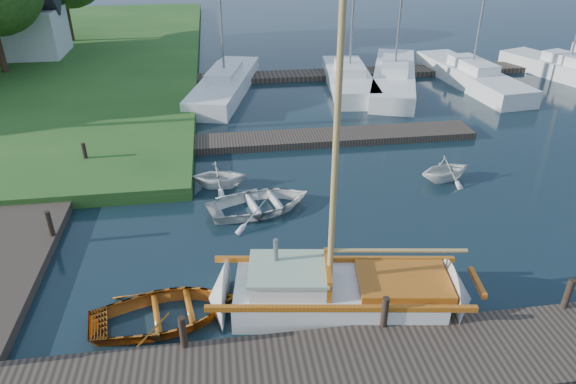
{
  "coord_description": "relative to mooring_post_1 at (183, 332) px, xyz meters",
  "views": [
    {
      "loc": [
        -1.92,
        -13.47,
        8.65
      ],
      "look_at": [
        0.0,
        0.0,
        1.2
      ],
      "focal_mm": 32.0,
      "sensor_mm": 36.0,
      "label": 1
    }
  ],
  "objects": [
    {
      "name": "tender_b",
      "position": [
        0.95,
        7.91,
        -0.17
      ],
      "size": [
        2.14,
        1.89,
        1.06
      ],
      "primitive_type": "imported",
      "rotation": [
        0.0,
        0.0,
        1.49
      ],
      "color": "white",
      "rests_on": "ground"
    },
    {
      "name": "mooring_post_3",
      "position": [
        9.0,
        0.0,
        0.0
      ],
      "size": [
        0.16,
        0.16,
        0.8
      ],
      "primitive_type": "cylinder",
      "color": "black",
      "rests_on": "near_dock"
    },
    {
      "name": "marina_boat_6",
      "position": [
        21.53,
        18.73,
        -0.14
      ],
      "size": [
        4.86,
        8.51,
        9.54
      ],
      "rotation": [
        0.0,
        0.0,
        1.92
      ],
      "color": "white",
      "rests_on": "ground"
    },
    {
      "name": "marina_boat_3",
      "position": [
        10.98,
        18.77,
        -0.14
      ],
      "size": [
        5.42,
        10.17,
        11.32
      ],
      "rotation": [
        0.0,
        0.0,
        1.23
      ],
      "color": "white",
      "rests_on": "ground"
    },
    {
      "name": "left_dock",
      "position": [
        -5.0,
        7.0,
        -0.55
      ],
      "size": [
        2.2,
        18.0,
        0.3
      ],
      "primitive_type": "cube",
      "color": "#2B231C",
      "rests_on": "ground"
    },
    {
      "name": "sailboat",
      "position": [
        3.83,
        1.11,
        -0.36
      ],
      "size": [
        7.36,
        2.96,
        9.83
      ],
      "rotation": [
        0.0,
        0.0,
        -0.14
      ],
      "color": "white",
      "rests_on": "ground"
    },
    {
      "name": "mooring_post_2",
      "position": [
        4.5,
        0.0,
        0.0
      ],
      "size": [
        0.16,
        0.16,
        0.8
      ],
      "primitive_type": "cylinder",
      "color": "black",
      "rests_on": "near_dock"
    },
    {
      "name": "tender_d",
      "position": [
        9.12,
        7.27,
        -0.17
      ],
      "size": [
        2.36,
        2.16,
        1.06
      ],
      "primitive_type": "imported",
      "rotation": [
        0.0,
        0.0,
        1.8
      ],
      "color": "white",
      "rests_on": "ground"
    },
    {
      "name": "near_dock",
      "position": [
        3.0,
        -1.0,
        -0.55
      ],
      "size": [
        18.0,
        2.2,
        0.3
      ],
      "primitive_type": "cube",
      "color": "#2B231C",
      "rests_on": "ground"
    },
    {
      "name": "pontoon",
      "position": [
        13.0,
        21.0,
        -0.55
      ],
      "size": [
        30.0,
        1.6,
        0.3
      ],
      "primitive_type": "cube",
      "color": "#2B231C",
      "rests_on": "ground"
    },
    {
      "name": "tender_a",
      "position": [
        2.22,
        6.08,
        -0.34
      ],
      "size": [
        3.94,
        3.23,
        0.71
      ],
      "primitive_type": "imported",
      "rotation": [
        0.0,
        0.0,
        1.82
      ],
      "color": "white",
      "rests_on": "ground"
    },
    {
      "name": "ground",
      "position": [
        3.0,
        5.0,
        -0.7
      ],
      "size": [
        160.0,
        160.0,
        0.0
      ],
      "primitive_type": "plane",
      "color": "black",
      "rests_on": "ground"
    },
    {
      "name": "marina_boat_2",
      "position": [
        8.35,
        18.61,
        -0.12
      ],
      "size": [
        2.93,
        7.67,
        12.11
      ],
      "rotation": [
        0.0,
        0.0,
        1.47
      ],
      "color": "white",
      "rests_on": "ground"
    },
    {
      "name": "mooring_post_5",
      "position": [
        -4.0,
        10.0,
        0.0
      ],
      "size": [
        0.16,
        0.16,
        0.8
      ],
      "primitive_type": "cylinder",
      "color": "black",
      "rests_on": "left_dock"
    },
    {
      "name": "dinghy",
      "position": [
        -0.49,
        1.19,
        -0.34
      ],
      "size": [
        3.86,
        3.05,
        0.72
      ],
      "primitive_type": "imported",
      "rotation": [
        0.0,
        0.0,
        1.74
      ],
      "color": "#953A10",
      "rests_on": "ground"
    },
    {
      "name": "mooring_post_1",
      "position": [
        0.0,
        0.0,
        0.0
      ],
      "size": [
        0.16,
        0.16,
        0.8
      ],
      "primitive_type": "cylinder",
      "color": "black",
      "rests_on": "near_dock"
    },
    {
      "name": "far_dock",
      "position": [
        5.0,
        11.5,
        -0.55
      ],
      "size": [
        14.0,
        1.6,
        0.3
      ],
      "primitive_type": "cube",
      "color": "#2B231C",
      "rests_on": "ground"
    },
    {
      "name": "mooring_post_4",
      "position": [
        -4.0,
        5.0,
        0.0
      ],
      "size": [
        0.16,
        0.16,
        0.8
      ],
      "primitive_type": "cylinder",
      "color": "black",
      "rests_on": "left_dock"
    },
    {
      "name": "house_c",
      "position": [
        -11.0,
        27.0,
        1.88
      ],
      "size": [
        5.25,
        4.0,
        5.28
      ],
      "color": "silver",
      "rests_on": "shore"
    },
    {
      "name": "marina_boat_0",
      "position": [
        1.52,
        18.7,
        -0.14
      ],
      "size": [
        4.4,
        9.22,
        9.79
      ],
      "rotation": [
        0.0,
        0.0,
        1.31
      ],
      "color": "white",
      "rests_on": "ground"
    },
    {
      "name": "marina_boat_4",
      "position": [
        15.36,
        18.36,
        -0.13
      ],
      "size": [
        3.15,
        9.34,
        11.2
      ],
      "rotation": [
        0.0,
        0.0,
        1.68
      ],
      "color": "white",
      "rests_on": "ground"
    }
  ]
}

